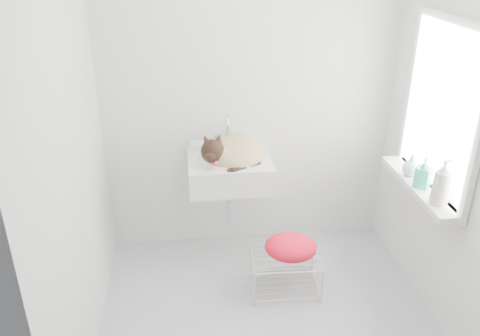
{
  "coord_description": "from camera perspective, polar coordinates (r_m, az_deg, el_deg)",
  "views": [
    {
      "loc": [
        -0.48,
        -2.49,
        2.31
      ],
      "look_at": [
        -0.13,
        0.5,
        0.88
      ],
      "focal_mm": 36.87,
      "sensor_mm": 36.0,
      "label": 1
    }
  ],
  "objects": [
    {
      "name": "back_wall",
      "position": [
        3.68,
        1.11,
        8.66
      ],
      "size": [
        2.2,
        0.02,
        2.5
      ],
      "primitive_type": "cube",
      "color": "silver",
      "rests_on": "ground"
    },
    {
      "name": "cat",
      "position": [
        3.53,
        -1.04,
        1.67
      ],
      "size": [
        0.53,
        0.47,
        0.3
      ],
      "rotation": [
        0.0,
        0.0,
        0.22
      ],
      "color": "tan",
      "rests_on": "sink"
    },
    {
      "name": "window_frame",
      "position": [
        3.25,
        22.31,
        6.29
      ],
      "size": [
        0.04,
        0.9,
        1.1
      ],
      "primitive_type": "cube",
      "color": "white",
      "rests_on": "right_wall"
    },
    {
      "name": "bottle_c",
      "position": [
        3.5,
        19.06,
        -0.76
      ],
      "size": [
        0.15,
        0.15,
        0.15
      ],
      "primitive_type": "imported",
      "rotation": [
        0.0,
        0.0,
        1.22
      ],
      "color": "silver",
      "rests_on": "windowsill"
    },
    {
      "name": "bottle_b",
      "position": [
        3.36,
        20.22,
        -2.03
      ],
      "size": [
        0.13,
        0.13,
        0.2
      ],
      "primitive_type": "imported",
      "rotation": [
        0.0,
        0.0,
        2.38
      ],
      "color": "teal",
      "rests_on": "windowsill"
    },
    {
      "name": "faucet",
      "position": [
        3.67,
        -1.54,
        4.32
      ],
      "size": [
        0.22,
        0.15,
        0.22
      ],
      "primitive_type": null,
      "color": "silver",
      "rests_on": "sink"
    },
    {
      "name": "wire_rack",
      "position": [
        3.57,
        5.23,
        -11.9
      ],
      "size": [
        0.48,
        0.35,
        0.28
      ],
      "primitive_type": "cube",
      "rotation": [
        0.0,
        0.0,
        -0.05
      ],
      "color": "silver",
      "rests_on": "floor"
    },
    {
      "name": "towel",
      "position": [
        3.49,
        5.83,
        -9.74
      ],
      "size": [
        0.41,
        0.34,
        0.15
      ],
      "primitive_type": "ellipsoid",
      "rotation": [
        0.0,
        0.0,
        -0.24
      ],
      "color": "red",
      "rests_on": "wire_rack"
    },
    {
      "name": "windowsill",
      "position": [
        3.41,
        20.0,
        -1.96
      ],
      "size": [
        0.16,
        0.88,
        0.04
      ],
      "primitive_type": "cube",
      "color": "white",
      "rests_on": "right_wall"
    },
    {
      "name": "bottle_a",
      "position": [
        3.19,
        21.91,
        -3.85
      ],
      "size": [
        0.11,
        0.11,
        0.25
      ],
      "primitive_type": "imported",
      "rotation": [
        0.0,
        0.0,
        1.69
      ],
      "color": "beige",
      "rests_on": "windowsill"
    },
    {
      "name": "window_glass",
      "position": [
        3.26,
        22.54,
        6.29
      ],
      "size": [
        0.01,
        0.8,
        1.0
      ],
      "primitive_type": "cube",
      "color": "white",
      "rests_on": "right_wall"
    },
    {
      "name": "left_wall",
      "position": [
        2.78,
        -19.05,
        1.48
      ],
      "size": [
        0.02,
        2.0,
        2.5
      ],
      "primitive_type": "cube",
      "color": "silver",
      "rests_on": "ground"
    },
    {
      "name": "sink",
      "position": [
        3.56,
        -1.25,
        1.18
      ],
      "size": [
        0.6,
        0.52,
        0.24
      ],
      "primitive_type": "cube",
      "color": "white",
      "rests_on": "back_wall"
    },
    {
      "name": "floor",
      "position": [
        3.43,
        3.26,
        -16.97
      ],
      "size": [
        2.2,
        2.0,
        0.02
      ],
      "primitive_type": "cube",
      "color": "#A3A8AD",
      "rests_on": "ground"
    },
    {
      "name": "right_wall",
      "position": [
        3.13,
        24.13,
        3.32
      ],
      "size": [
        0.02,
        2.0,
        2.5
      ],
      "primitive_type": "cube",
      "color": "silver",
      "rests_on": "ground"
    }
  ]
}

